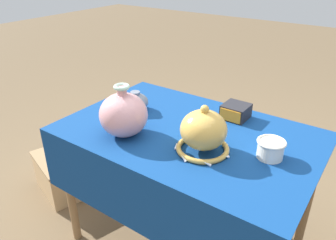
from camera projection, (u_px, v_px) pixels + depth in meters
The scene contains 7 objects.
display_table at pixel (186, 147), 1.57m from camera, with size 1.19×0.78×0.73m.
vase_tall_bulbous at pixel (124, 114), 1.47m from camera, with size 0.22×0.22×0.24m.
vase_dome_bell at pixel (203, 133), 1.35m from camera, with size 0.24×0.24×0.21m.
mosaic_tile_box at pixel (236, 111), 1.65m from camera, with size 0.13×0.13×0.07m.
cup_wide_ivory at pixel (271, 148), 1.33m from camera, with size 0.12×0.12×0.08m.
jar_round_slate at pixel (136, 102), 1.73m from camera, with size 0.13×0.13×0.10m.
wooden_crate at pixel (66, 171), 2.26m from camera, with size 0.48×0.44×0.27m.
Camera 1 is at (0.70, -1.16, 1.49)m, focal length 35.00 mm.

